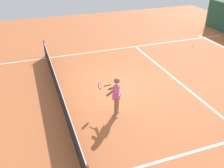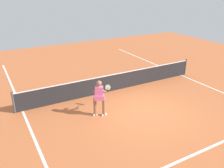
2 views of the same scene
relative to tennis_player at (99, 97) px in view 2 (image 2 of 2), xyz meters
name	(u,v)px [view 2 (image 2 of 2)]	position (x,y,z in m)	size (l,w,h in m)	color
ground_plane	(144,111)	(1.82, -0.63, -0.85)	(28.18, 28.18, 0.00)	#C66638
service_line_marking	(201,151)	(1.82, -3.72, -0.84)	(9.16, 0.10, 0.01)	white
sideline_left_marking	(36,143)	(-2.76, -0.63, -0.84)	(0.10, 19.68, 0.01)	white
sideline_right_marking	(216,90)	(6.39, -0.63, -0.84)	(0.10, 19.68, 0.01)	white
court_net	(115,82)	(1.82, 1.90, -0.39)	(9.84, 0.08, 0.98)	#4C4C51
tennis_player	(99,97)	(0.00, 0.00, 0.00)	(1.06, 0.80, 1.55)	#8C6647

